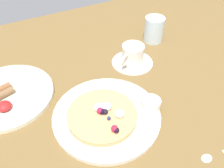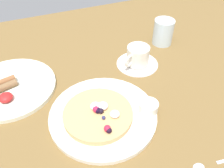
% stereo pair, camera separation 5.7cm
% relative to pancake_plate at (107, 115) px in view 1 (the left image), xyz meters
% --- Properties ---
extents(ground_plane, '(1.87, 1.27, 0.03)m').
position_rel_pancake_plate_xyz_m(ground_plane, '(0.04, 0.05, -0.02)').
color(ground_plane, brown).
extents(pancake_plate, '(0.29, 0.29, 0.01)m').
position_rel_pancake_plate_xyz_m(pancake_plate, '(0.00, 0.00, 0.00)').
color(pancake_plate, white).
rests_on(pancake_plate, ground_plane).
extents(pancake_with_berries, '(0.19, 0.19, 0.03)m').
position_rel_pancake_plate_xyz_m(pancake_with_berries, '(-0.01, -0.01, 0.02)').
color(pancake_with_berries, tan).
rests_on(pancake_with_berries, pancake_plate).
extents(syrup_ramekin, '(0.05, 0.05, 0.03)m').
position_rel_pancake_plate_xyz_m(syrup_ramekin, '(0.12, -0.04, 0.02)').
color(syrup_ramekin, white).
rests_on(syrup_ramekin, pancake_plate).
extents(breakfast_plate, '(0.28, 0.28, 0.01)m').
position_rel_pancake_plate_xyz_m(breakfast_plate, '(-0.23, 0.21, -0.00)').
color(breakfast_plate, white).
rests_on(breakfast_plate, ground_plane).
extents(coffee_saucer, '(0.14, 0.14, 0.01)m').
position_rel_pancake_plate_xyz_m(coffee_saucer, '(0.19, 0.18, -0.00)').
color(coffee_saucer, white).
rests_on(coffee_saucer, ground_plane).
extents(coffee_cup, '(0.10, 0.08, 0.06)m').
position_rel_pancake_plate_xyz_m(coffee_cup, '(0.19, 0.18, 0.03)').
color(coffee_cup, white).
rests_on(coffee_cup, coffee_saucer).
extents(teaspoon, '(0.15, 0.03, 0.01)m').
position_rel_pancake_plate_xyz_m(teaspoon, '(0.19, -0.23, -0.00)').
color(teaspoon, silver).
rests_on(teaspoon, ground_plane).
extents(water_glass, '(0.08, 0.08, 0.10)m').
position_rel_pancake_plate_xyz_m(water_glass, '(0.34, 0.27, 0.04)').
color(water_glass, silver).
rests_on(water_glass, ground_plane).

